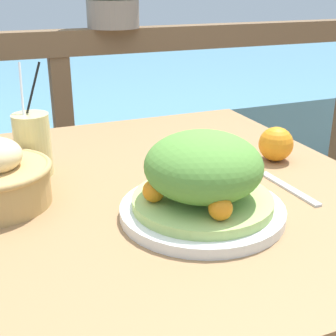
# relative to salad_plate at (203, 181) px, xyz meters

# --- Properties ---
(patio_table) EXTENTS (0.97, 0.99, 0.74)m
(patio_table) POSITION_rel_salad_plate_xyz_m (-0.07, 0.16, -0.17)
(patio_table) COLOR #997047
(patio_table) RESTS_ON ground_plane
(railing_fence) EXTENTS (2.80, 0.08, 0.98)m
(railing_fence) POSITION_rel_salad_plate_xyz_m (-0.07, 1.06, -0.07)
(railing_fence) COLOR brown
(railing_fence) RESTS_ON ground_plane
(sea_backdrop) EXTENTS (12.00, 4.00, 0.46)m
(sea_backdrop) POSITION_rel_salad_plate_xyz_m (-0.07, 3.56, -0.58)
(sea_backdrop) COLOR #568EA8
(sea_backdrop) RESTS_ON ground_plane
(salad_plate) EXTENTS (0.30, 0.30, 0.16)m
(salad_plate) POSITION_rel_salad_plate_xyz_m (0.00, 0.00, 0.00)
(salad_plate) COLOR silver
(salad_plate) RESTS_ON patio_table
(drink_glass) EXTENTS (0.08, 0.08, 0.24)m
(drink_glass) POSITION_rel_salad_plate_xyz_m (-0.25, 0.32, 0.00)
(drink_glass) COLOR #DBCC7F
(drink_glass) RESTS_ON patio_table
(fork) EXTENTS (0.02, 0.18, 0.00)m
(fork) POSITION_rel_salad_plate_xyz_m (0.22, 0.04, -0.07)
(fork) COLOR silver
(fork) RESTS_ON patio_table
(orange_near_basket) EXTENTS (0.08, 0.08, 0.08)m
(orange_near_basket) POSITION_rel_salad_plate_xyz_m (0.28, 0.19, -0.03)
(orange_near_basket) COLOR orange
(orange_near_basket) RESTS_ON patio_table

